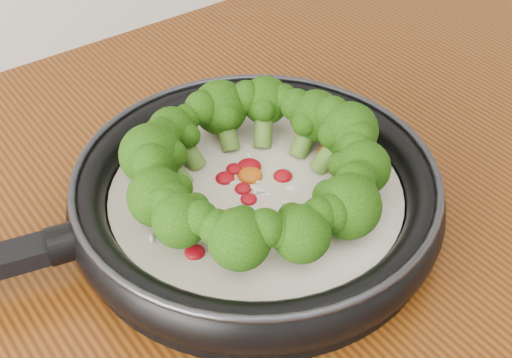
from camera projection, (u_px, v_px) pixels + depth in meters
skillet at (253, 189)px, 0.65m from camera, size 0.56×0.41×0.10m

